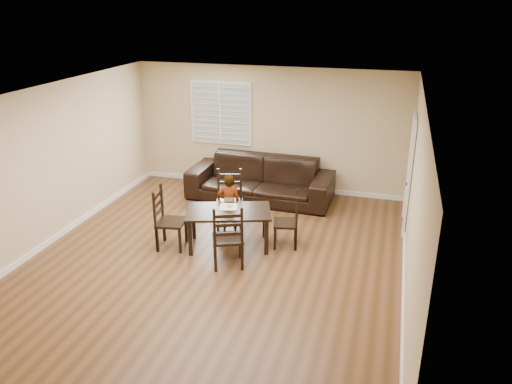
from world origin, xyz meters
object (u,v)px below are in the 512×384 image
at_px(chair_right, 292,222).
at_px(chair_near, 230,199).
at_px(child, 229,204).
at_px(sofa, 260,179).
at_px(chair_left, 164,220).
at_px(chair_far, 228,241).
at_px(donut, 230,205).
at_px(dining_table, 228,215).

bearing_deg(chair_right, chair_near, -125.04).
xyz_separation_m(chair_near, child, (0.12, -0.40, 0.08)).
relative_size(chair_near, sofa, 0.35).
bearing_deg(chair_near, chair_left, -138.68).
height_order(chair_far, chair_right, chair_far).
bearing_deg(donut, child, 110.67).
xyz_separation_m(chair_near, chair_right, (1.33, -0.56, -0.05)).
relative_size(dining_table, child, 1.40).
height_order(chair_near, chair_right, chair_near).
relative_size(dining_table, sofa, 0.53).
bearing_deg(dining_table, chair_near, 89.72).
xyz_separation_m(chair_left, sofa, (1.00, 2.57, -0.05)).
xyz_separation_m(chair_near, chair_left, (-0.78, -1.21, 0.00)).
bearing_deg(chair_far, donut, -94.96).
bearing_deg(sofa, chair_far, -82.57).
distance_m(chair_far, sofa, 3.00).
xyz_separation_m(chair_far, child, (-0.41, 1.23, 0.08)).
bearing_deg(dining_table, chair_right, -0.62).
relative_size(chair_left, donut, 10.03).
xyz_separation_m(child, donut, (0.13, -0.33, 0.12)).
xyz_separation_m(chair_right, sofa, (-1.11, 1.93, 0.00)).
height_order(chair_right, child, child).
bearing_deg(chair_far, dining_table, -93.75).
xyz_separation_m(chair_left, chair_right, (2.11, 0.64, -0.05)).
bearing_deg(chair_near, donut, -87.04).
distance_m(chair_right, sofa, 2.22).
bearing_deg(chair_left, sofa, -30.76).
distance_m(chair_near, chair_left, 1.44).
bearing_deg(child, chair_left, 26.55).
height_order(chair_left, chair_right, chair_left).
height_order(chair_near, child, child).
bearing_deg(chair_left, donut, -74.57).
relative_size(chair_right, sofa, 0.32).
bearing_deg(chair_near, child, -88.65).
bearing_deg(donut, dining_table, -78.53).
height_order(dining_table, chair_near, chair_near).
xyz_separation_m(chair_far, sofa, (-0.31, 2.99, -0.05)).
distance_m(chair_right, donut, 1.12).
relative_size(chair_far, donut, 10.00).
relative_size(chair_far, chair_left, 1.00).
height_order(chair_near, donut, chair_near).
height_order(chair_near, chair_far, same).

